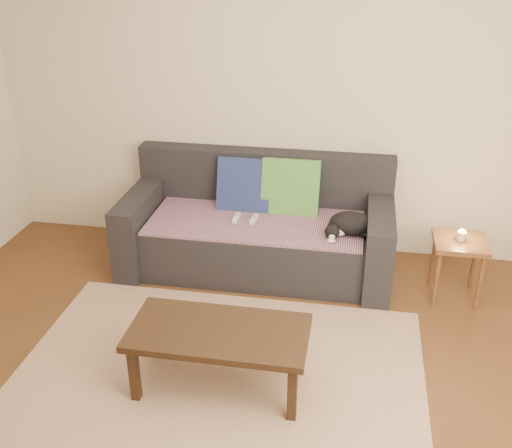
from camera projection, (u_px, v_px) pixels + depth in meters
name	position (u px, v px, depth m)	size (l,w,h in m)	color
ground	(212.00, 394.00, 3.54)	(4.50, 4.50, 0.00)	brown
back_wall	(267.00, 95.00, 4.74)	(4.50, 0.04, 2.60)	beige
sofa	(258.00, 231.00, 4.80)	(2.10, 0.94, 0.87)	#232328
throw_blanket	(256.00, 222.00, 4.66)	(1.66, 0.74, 0.02)	#3E294D
cushion_navy	(244.00, 185.00, 4.83)	(0.43, 0.11, 0.43)	navy
cushion_green	(291.00, 188.00, 4.77)	(0.46, 0.11, 0.46)	#0E5C4C
cat	(349.00, 224.00, 4.42)	(0.39, 0.32, 0.17)	black
wii_remote_a	(236.00, 218.00, 4.67)	(0.15, 0.04, 0.03)	white
wii_remote_b	(254.00, 219.00, 4.65)	(0.15, 0.04, 0.03)	white
side_table	(459.00, 250.00, 4.34)	(0.37, 0.37, 0.47)	brown
candle	(462.00, 236.00, 4.28)	(0.06, 0.06, 0.09)	beige
rug	(218.00, 377.00, 3.67)	(2.50, 1.80, 0.01)	tan
coffee_table	(219.00, 337.00, 3.44)	(1.03, 0.52, 0.41)	#2E2112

